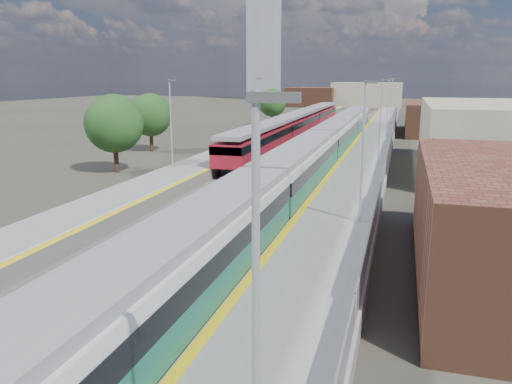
% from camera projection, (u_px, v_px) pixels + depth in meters
% --- Properties ---
extents(ground, '(320.00, 320.00, 0.00)m').
position_uv_depth(ground, '(320.00, 157.00, 55.23)').
color(ground, '#47443A').
rests_on(ground, ground).
extents(ballast_bed, '(10.50, 155.00, 0.06)m').
position_uv_depth(ballast_bed, '(304.00, 153.00, 58.17)').
color(ballast_bed, '#565451').
rests_on(ballast_bed, ground).
extents(tracks, '(8.96, 160.00, 0.17)m').
position_uv_depth(tracks, '(312.00, 150.00, 59.56)').
color(tracks, '#4C3323').
rests_on(tracks, ground).
extents(platform_right, '(4.70, 155.00, 8.52)m').
position_uv_depth(platform_right, '(370.00, 151.00, 56.00)').
color(platform_right, slate).
rests_on(platform_right, ground).
extents(platform_left, '(4.30, 155.00, 8.52)m').
position_uv_depth(platform_left, '(249.00, 146.00, 59.91)').
color(platform_left, slate).
rests_on(platform_left, ground).
extents(buildings, '(72.00, 185.50, 40.00)m').
position_uv_depth(buildings, '(307.00, 69.00, 140.62)').
color(buildings, brown).
rests_on(buildings, ground).
extents(green_train, '(2.95, 82.06, 3.25)m').
position_uv_depth(green_train, '(322.00, 147.00, 46.26)').
color(green_train, black).
rests_on(green_train, ground).
extents(red_train, '(2.94, 59.50, 3.70)m').
position_uv_depth(red_train, '(297.00, 125.00, 69.44)').
color(red_train, black).
rests_on(red_train, ground).
extents(tree_a, '(5.31, 5.31, 7.19)m').
position_uv_depth(tree_a, '(114.00, 124.00, 45.27)').
color(tree_a, '#382619').
rests_on(tree_a, ground).
extents(tree_b, '(5.04, 5.04, 6.82)m').
position_uv_depth(tree_b, '(150.00, 115.00, 58.63)').
color(tree_b, '#382619').
rests_on(tree_b, ground).
extents(tree_c, '(4.89, 4.89, 6.62)m').
position_uv_depth(tree_c, '(272.00, 103.00, 88.42)').
color(tree_c, '#382619').
rests_on(tree_c, ground).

